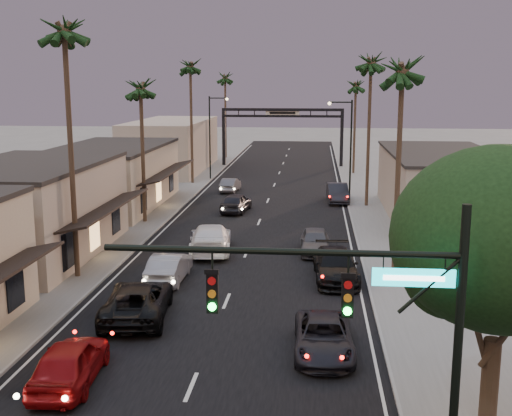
% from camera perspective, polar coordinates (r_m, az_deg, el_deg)
% --- Properties ---
extents(ground, '(200.00, 200.00, 0.00)m').
position_cam_1_polar(ground, '(51.74, 0.57, -0.55)').
color(ground, slate).
rests_on(ground, ground).
extents(road, '(14.00, 120.00, 0.02)m').
position_cam_1_polar(road, '(56.63, 0.99, 0.47)').
color(road, black).
rests_on(road, ground).
extents(sidewalk_left, '(5.00, 92.00, 0.12)m').
position_cam_1_polar(sidewalk_left, '(64.82, -6.94, 1.80)').
color(sidewalk_left, slate).
rests_on(sidewalk_left, ground).
extents(sidewalk_right, '(5.00, 92.00, 0.12)m').
position_cam_1_polar(sidewalk_right, '(63.58, 10.05, 1.53)').
color(sidewalk_right, slate).
rests_on(sidewalk_right, ground).
extents(storefront_mid, '(8.00, 14.00, 5.50)m').
position_cam_1_polar(storefront_mid, '(41.07, -19.53, -0.37)').
color(storefront_mid, '#A29382').
rests_on(storefront_mid, ground).
extents(storefront_far, '(8.00, 16.00, 5.00)m').
position_cam_1_polar(storefront_far, '(55.81, -12.69, 2.64)').
color(storefront_far, tan).
rests_on(storefront_far, ground).
extents(storefront_dist, '(8.00, 20.00, 6.00)m').
position_cam_1_polar(storefront_dist, '(77.78, -7.50, 5.53)').
color(storefront_dist, '#A29382').
rests_on(storefront_dist, ground).
extents(building_right, '(8.00, 18.00, 5.00)m').
position_cam_1_polar(building_right, '(52.05, 16.13, 1.87)').
color(building_right, '#A29382').
rests_on(building_right, ground).
extents(traffic_signal, '(8.51, 0.22, 7.80)m').
position_cam_1_polar(traffic_signal, '(15.54, 10.66, -9.44)').
color(traffic_signal, black).
rests_on(traffic_signal, ground).
extents(corner_tree, '(6.20, 6.20, 8.80)m').
position_cam_1_polar(corner_tree, '(19.24, 21.14, -3.19)').
color(corner_tree, '#38281C').
rests_on(corner_tree, ground).
extents(arch, '(15.20, 0.40, 7.27)m').
position_cam_1_polar(arch, '(80.75, 2.36, 7.62)').
color(arch, black).
rests_on(arch, ground).
extents(streetlight_right, '(2.13, 0.30, 9.00)m').
position_cam_1_polar(streetlight_right, '(55.80, 8.15, 5.73)').
color(streetlight_right, black).
rests_on(streetlight_right, ground).
extents(streetlight_left, '(2.13, 0.30, 9.00)m').
position_cam_1_polar(streetlight_left, '(69.58, -3.91, 6.87)').
color(streetlight_left, black).
rests_on(streetlight_left, ground).
extents(palm_lb, '(3.20, 3.20, 15.20)m').
position_cam_1_polar(palm_lb, '(35.04, -16.73, 15.43)').
color(palm_lb, '#38281C').
rests_on(palm_lb, ground).
extents(palm_lc, '(3.20, 3.20, 12.20)m').
position_cam_1_polar(palm_lc, '(48.22, -10.25, 10.95)').
color(palm_lc, '#38281C').
rests_on(palm_lc, ground).
extents(palm_ld, '(3.20, 3.20, 14.20)m').
position_cam_1_polar(palm_ld, '(66.75, -5.87, 12.74)').
color(palm_ld, '#38281C').
rests_on(palm_ld, ground).
extents(palm_ra, '(3.20, 3.20, 13.20)m').
position_cam_1_polar(palm_ra, '(34.78, 12.91, 12.44)').
color(palm_ra, '#38281C').
rests_on(palm_ra, ground).
extents(palm_rb, '(3.20, 3.20, 14.20)m').
position_cam_1_polar(palm_rb, '(54.70, 10.21, 12.99)').
color(palm_rb, '#38281C').
rests_on(palm_rb, ground).
extents(palm_rc, '(3.20, 3.20, 12.20)m').
position_cam_1_polar(palm_rc, '(74.62, 8.88, 11.00)').
color(palm_rc, '#38281C').
rests_on(palm_rc, ground).
extents(palm_far, '(3.20, 3.20, 13.20)m').
position_cam_1_polar(palm_far, '(89.37, -2.77, 11.75)').
color(palm_far, '#38281C').
rests_on(palm_far, ground).
extents(oncoming_red, '(2.26, 4.92, 1.63)m').
position_cam_1_polar(oncoming_red, '(24.08, -16.22, -13.01)').
color(oncoming_red, maroon).
rests_on(oncoming_red, ground).
extents(oncoming_pickup, '(3.39, 6.20, 1.65)m').
position_cam_1_polar(oncoming_pickup, '(29.64, -10.50, -8.08)').
color(oncoming_pickup, black).
rests_on(oncoming_pickup, ground).
extents(oncoming_silver, '(1.66, 4.71, 1.55)m').
position_cam_1_polar(oncoming_silver, '(34.68, -7.74, -5.23)').
color(oncoming_silver, gray).
rests_on(oncoming_silver, ground).
extents(oncoming_white, '(3.21, 6.35, 1.77)m').
position_cam_1_polar(oncoming_white, '(40.24, -4.06, -2.69)').
color(oncoming_white, white).
rests_on(oncoming_white, ground).
extents(oncoming_dgrey, '(2.45, 4.86, 1.59)m').
position_cam_1_polar(oncoming_dgrey, '(52.49, -1.79, 0.50)').
color(oncoming_dgrey, black).
rests_on(oncoming_dgrey, ground).
extents(oncoming_grey_far, '(1.68, 4.11, 1.33)m').
position_cam_1_polar(oncoming_grey_far, '(62.29, -2.30, 2.06)').
color(oncoming_grey_far, '#525258').
rests_on(oncoming_grey_far, ground).
extents(curbside_near, '(2.40, 5.01, 1.38)m').
position_cam_1_polar(curbside_near, '(25.72, 6.04, -11.33)').
color(curbside_near, black).
rests_on(curbside_near, ground).
extents(curbside_black, '(2.56, 5.68, 1.61)m').
position_cam_1_polar(curbside_black, '(34.81, 7.11, -5.10)').
color(curbside_black, black).
rests_on(curbside_black, ground).
extents(curbside_grey, '(1.88, 4.51, 1.53)m').
position_cam_1_polar(curbside_grey, '(40.11, 5.28, -2.94)').
color(curbside_grey, '#46474B').
rests_on(curbside_grey, ground).
extents(curbside_far, '(1.97, 5.07, 1.65)m').
position_cam_1_polar(curbside_far, '(57.25, 7.26, 1.34)').
color(curbside_far, black).
rests_on(curbside_far, ground).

